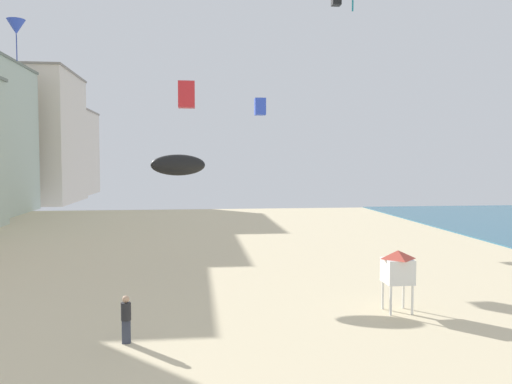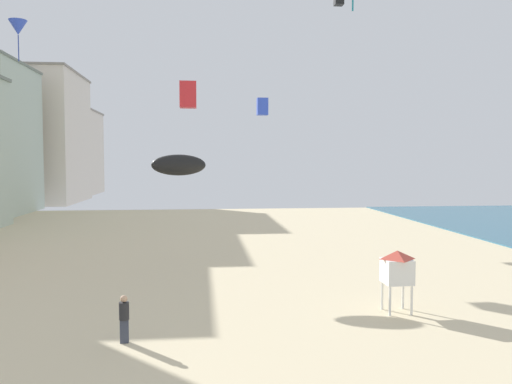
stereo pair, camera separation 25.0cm
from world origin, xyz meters
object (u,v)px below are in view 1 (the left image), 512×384
object	(u,v)px
kite_flyer	(126,317)
kite_blue_box_2	(260,107)
kite_black_parafoil_2	(178,165)
lifeguard_stand	(398,267)
kite_red_box	(186,95)
kite_blue_delta	(16,27)

from	to	relation	value
kite_flyer	kite_blue_box_2	distance (m)	29.39
kite_flyer	kite_black_parafoil_2	distance (m)	11.48
lifeguard_stand	kite_blue_box_2	bearing A→B (deg)	80.71
kite_red_box	lifeguard_stand	bearing A→B (deg)	-59.88
kite_red_box	kite_flyer	bearing A→B (deg)	-95.93
kite_red_box	kite_black_parafoil_2	xyz separation A→B (m)	(-0.37, -7.36, -4.62)
lifeguard_stand	kite_red_box	bearing A→B (deg)	104.46
kite_flyer	kite_blue_delta	size ratio (longest dim) A/B	0.72
kite_black_parafoil_2	lifeguard_stand	bearing A→B (deg)	-40.25
kite_red_box	kite_blue_box_2	xyz separation A→B (m)	(6.06, 8.97, 0.20)
lifeguard_stand	kite_red_box	distance (m)	19.50
lifeguard_stand	kite_blue_delta	size ratio (longest dim) A/B	1.12
kite_flyer	lifeguard_stand	xyz separation A→B (m)	(10.57, 2.49, 0.92)
lifeguard_stand	kite_black_parafoil_2	world-z (taller)	kite_black_parafoil_2
kite_blue_delta	kite_red_box	bearing A→B (deg)	25.44
kite_flyer	kite_black_parafoil_2	bearing A→B (deg)	-60.83
kite_flyer	kite_blue_delta	xyz separation A→B (m)	(-7.50, 13.13, 12.73)
kite_red_box	kite_blue_box_2	distance (m)	10.83
kite_blue_box_2	kite_black_parafoil_2	world-z (taller)	kite_blue_box_2
kite_blue_box_2	kite_blue_delta	size ratio (longest dim) A/B	0.62
kite_red_box	kite_black_parafoil_2	distance (m)	8.69
kite_flyer	kite_blue_box_2	xyz separation A→B (m)	(7.89, 26.53, 9.87)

